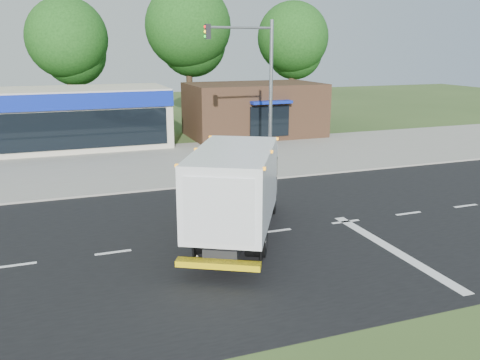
{
  "coord_description": "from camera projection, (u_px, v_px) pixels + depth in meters",
  "views": [
    {
      "loc": [
        -7.43,
        -16.39,
        6.75
      ],
      "look_at": [
        -0.89,
        1.51,
        1.7
      ],
      "focal_mm": 38.0,
      "sensor_mm": 36.0,
      "label": 1
    }
  ],
  "objects": [
    {
      "name": "background_trees",
      "position": [
        132.0,
        38.0,
        42.48
      ],
      "size": [
        36.77,
        7.39,
        12.1
      ],
      "color": "#332114",
      "rests_on": "ground"
    },
    {
      "name": "brown_storefront",
      "position": [
        254.0,
        110.0,
        39.03
      ],
      "size": [
        10.0,
        6.7,
        4.0
      ],
      "color": "#382316",
      "rests_on": "ground"
    },
    {
      "name": "traffic_signal_pole",
      "position": [
        259.0,
        83.0,
        25.49
      ],
      "size": [
        3.51,
        0.25,
        8.0
      ],
      "color": "gray",
      "rests_on": "ground"
    },
    {
      "name": "emergency_worker",
      "position": [
        199.0,
        227.0,
        16.69
      ],
      "size": [
        0.82,
        0.74,
        2.0
      ],
      "rotation": [
        0.0,
        0.0,
        0.53
      ],
      "color": "#C8B685",
      "rests_on": "ground"
    },
    {
      "name": "ems_box_truck",
      "position": [
        237.0,
        185.0,
        17.96
      ],
      "size": [
        5.79,
        7.95,
        3.44
      ],
      "rotation": [
        0.0,
        0.0,
        1.07
      ],
      "color": "black",
      "rests_on": "ground"
    },
    {
      "name": "lane_markings",
      "position": [
        326.0,
        239.0,
        18.29
      ],
      "size": [
        55.2,
        7.0,
        0.01
      ],
      "color": "silver",
      "rests_on": "road_asphalt"
    },
    {
      "name": "road_asphalt",
      "position": [
        276.0,
        231.0,
        19.07
      ],
      "size": [
        60.0,
        14.0,
        0.02
      ],
      "primitive_type": "cube",
      "color": "black",
      "rests_on": "ground"
    },
    {
      "name": "retail_strip_mall",
      "position": [
        30.0,
        120.0,
        33.67
      ],
      "size": [
        18.0,
        6.2,
        4.0
      ],
      "color": "beige",
      "rests_on": "ground"
    },
    {
      "name": "ground",
      "position": [
        276.0,
        231.0,
        19.07
      ],
      "size": [
        120.0,
        120.0,
        0.0
      ],
      "primitive_type": "plane",
      "color": "#385123",
      "rests_on": "ground"
    },
    {
      "name": "sidewalk",
      "position": [
        212.0,
        178.0,
        26.5
      ],
      "size": [
        60.0,
        2.4,
        0.12
      ],
      "primitive_type": "cube",
      "color": "gray",
      "rests_on": "ground"
    },
    {
      "name": "parking_apron",
      "position": [
        185.0,
        157.0,
        31.78
      ],
      "size": [
        60.0,
        9.0,
        0.02
      ],
      "primitive_type": "cube",
      "color": "gray",
      "rests_on": "ground"
    }
  ]
}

